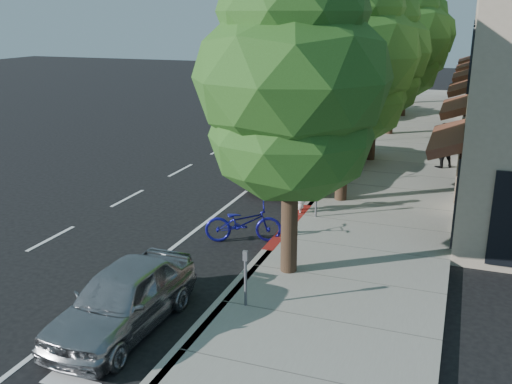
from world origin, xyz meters
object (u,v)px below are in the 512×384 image
at_px(street_tree_0, 292,83).
at_px(pedestrian, 443,145).
at_px(dark_sedan, 333,147).
at_px(white_pickup, 350,104).
at_px(street_tree_5, 417,36).
at_px(near_car_a, 123,298).
at_px(street_tree_1, 347,59).
at_px(street_tree_3, 395,40).
at_px(bicycle, 243,223).
at_px(dark_suv_far, 375,103).
at_px(silver_suv, 303,157).
at_px(street_tree_4, 408,36).
at_px(cyclist, 301,191).
at_px(street_tree_2, 376,54).

xyz_separation_m(street_tree_0, pedestrian, (2.96, 11.64, -3.61)).
distance_m(dark_sedan, white_pickup, 12.12).
xyz_separation_m(street_tree_5, white_pickup, (-3.10, -7.00, -3.86)).
height_order(street_tree_5, near_car_a, street_tree_5).
distance_m(street_tree_1, street_tree_3, 12.00).
bearing_deg(bicycle, dark_suv_far, -21.54).
distance_m(street_tree_5, silver_suv, 22.04).
relative_size(street_tree_4, near_car_a, 1.98).
distance_m(dark_suv_far, pedestrian, 12.72).
relative_size(street_tree_1, silver_suv, 1.18).
bearing_deg(dark_suv_far, dark_sedan, -81.11).
height_order(bicycle, silver_suv, silver_suv).
relative_size(cyclist, silver_suv, 0.25).
bearing_deg(street_tree_1, street_tree_3, 90.00).
xyz_separation_m(street_tree_4, white_pickup, (-3.10, -1.00, -4.06)).
distance_m(street_tree_2, dark_suv_far, 12.19).
bearing_deg(street_tree_2, silver_suv, -118.80).
bearing_deg(street_tree_3, street_tree_0, -90.00).
relative_size(street_tree_2, street_tree_4, 0.95).
relative_size(street_tree_4, street_tree_5, 0.99).
distance_m(bicycle, dark_sedan, 9.32).
distance_m(street_tree_0, street_tree_3, 18.00).
height_order(street_tree_4, dark_suv_far, street_tree_4).
height_order(street_tree_1, near_car_a, street_tree_1).
bearing_deg(dark_sedan, pedestrian, 7.82).
relative_size(street_tree_2, cyclist, 4.56).
distance_m(street_tree_0, street_tree_4, 24.00).
bearing_deg(white_pickup, street_tree_5, 58.99).
bearing_deg(street_tree_1, cyclist, -119.37).
bearing_deg(street_tree_4, white_pickup, -162.12).
relative_size(street_tree_3, street_tree_5, 1.04).
distance_m(street_tree_5, dark_suv_far, 7.73).
bearing_deg(street_tree_4, street_tree_3, -90.00).
relative_size(cyclist, white_pickup, 0.27).
bearing_deg(silver_suv, street_tree_0, -68.97).
height_order(dark_sedan, dark_suv_far, dark_suv_far).
height_order(street_tree_2, street_tree_5, street_tree_5).
height_order(white_pickup, dark_suv_far, dark_suv_far).
bearing_deg(street_tree_2, bicycle, -100.17).
distance_m(street_tree_4, silver_suv, 16.25).
bearing_deg(street_tree_4, dark_sedan, -96.15).
xyz_separation_m(bicycle, near_car_a, (-0.57, -5.19, 0.11)).
distance_m(street_tree_0, dark_suv_far, 23.86).
bearing_deg(street_tree_5, dark_suv_far, -104.10).
height_order(street_tree_0, near_car_a, street_tree_0).
height_order(street_tree_0, bicycle, street_tree_0).
height_order(bicycle, dark_suv_far, dark_suv_far).
bearing_deg(dark_sedan, street_tree_0, -83.29).
bearing_deg(dark_suv_far, street_tree_3, -65.64).
height_order(street_tree_5, white_pickup, street_tree_5).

